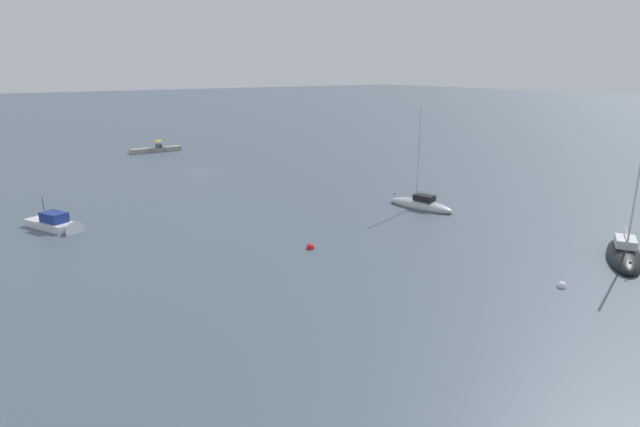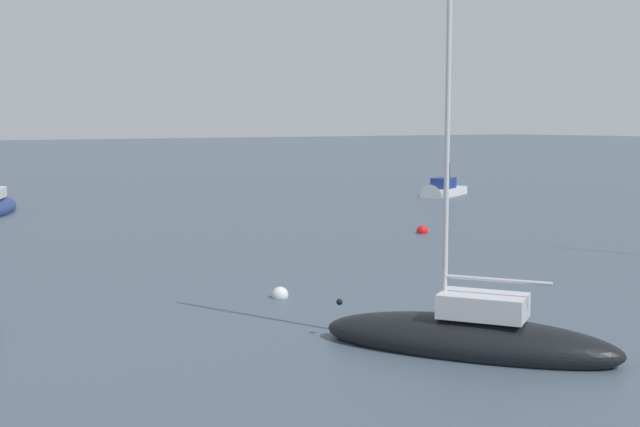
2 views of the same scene
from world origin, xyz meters
name	(u,v)px [view 2 (image 2 of 2)]	position (x,y,z in m)	size (l,w,h in m)	color
sailboat_black_mid	(468,337)	(-12.48, 47.96, 0.37)	(7.51, 5.67, 10.62)	black
motorboat_white_near	(442,192)	(19.42, 17.90, 0.34)	(4.03, 5.94, 3.22)	silver
mooring_buoy_mid	(280,295)	(-4.39, 48.29, 0.10)	(0.54, 0.54, 0.54)	white
mooring_buoy_far	(422,231)	(4.58, 33.69, 0.10)	(0.60, 0.60, 0.60)	red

